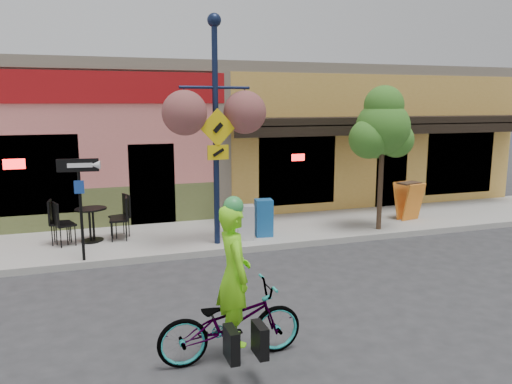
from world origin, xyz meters
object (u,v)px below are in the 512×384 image
at_px(bicycle, 231,322).
at_px(one_way_sign, 81,210).
at_px(newspaper_box_blue, 264,218).
at_px(building, 222,134).
at_px(street_tree, 382,158).
at_px(lamp_post, 216,132).
at_px(newspaper_box_grey, 246,222).
at_px(cyclist_rider, 234,293).

height_order(bicycle, one_way_sign, one_way_sign).
bearing_deg(newspaper_box_blue, building, 92.09).
bearing_deg(street_tree, building, 110.43).
distance_m(bicycle, newspaper_box_blue, 5.70).
height_order(bicycle, lamp_post, lamp_post).
height_order(one_way_sign, street_tree, street_tree).
bearing_deg(newspaper_box_grey, one_way_sign, -160.22).
bearing_deg(newspaper_box_grey, bicycle, -96.50).
distance_m(newspaper_box_blue, newspaper_box_grey, 0.55).
bearing_deg(building, newspaper_box_blue, -95.46).
bearing_deg(building, bicycle, -104.21).
bearing_deg(newspaper_box_grey, newspaper_box_blue, 32.21).
xyz_separation_m(building, street_tree, (2.44, -6.55, -0.25)).
distance_m(building, one_way_sign, 8.41).
height_order(newspaper_box_grey, street_tree, street_tree).
height_order(lamp_post, one_way_sign, lamp_post).
xyz_separation_m(newspaper_box_blue, newspaper_box_grey, (-0.52, -0.18, -0.04)).
bearing_deg(one_way_sign, street_tree, 9.49).
bearing_deg(bicycle, building, -14.72).
bearing_deg(newspaper_box_blue, bicycle, -106.26).
distance_m(bicycle, lamp_post, 5.52).
xyz_separation_m(one_way_sign, newspaper_box_grey, (3.66, 0.44, -0.65)).
height_order(cyclist_rider, lamp_post, lamp_post).
xyz_separation_m(cyclist_rider, lamp_post, (1.01, 4.95, 1.79)).
xyz_separation_m(building, lamp_post, (-1.84, -6.50, 0.47)).
bearing_deg(street_tree, lamp_post, 179.37).
distance_m(bicycle, newspaper_box_grey, 5.34).
relative_size(bicycle, newspaper_box_blue, 2.16).
distance_m(newspaper_box_grey, street_tree, 3.83).
distance_m(lamp_post, newspaper_box_blue, 2.47).
xyz_separation_m(lamp_post, newspaper_box_grey, (0.72, 0.09, -2.15)).
relative_size(one_way_sign, newspaper_box_grey, 2.55).
bearing_deg(building, lamp_post, -105.78).
distance_m(lamp_post, newspaper_box_grey, 2.27).
distance_m(building, bicycle, 11.94).
bearing_deg(bicycle, street_tree, -47.97).
xyz_separation_m(lamp_post, one_way_sign, (-2.94, -0.35, -1.51)).
distance_m(newspaper_box_blue, street_tree, 3.36).
distance_m(cyclist_rider, street_tree, 7.29).
bearing_deg(cyclist_rider, one_way_sign, 22.21).
height_order(cyclist_rider, street_tree, street_tree).
height_order(newspaper_box_blue, newspaper_box_grey, newspaper_box_blue).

